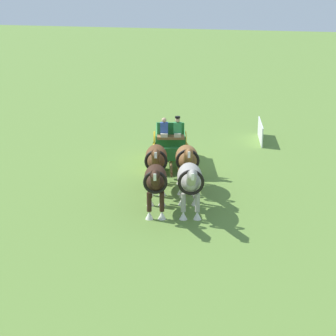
{
  "coord_description": "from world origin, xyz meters",
  "views": [
    {
      "loc": [
        24.01,
        8.8,
        7.99
      ],
      "look_at": [
        4.21,
        1.45,
        1.2
      ],
      "focal_mm": 57.33,
      "sensor_mm": 36.0,
      "label": 1
    }
  ],
  "objects_px": {
    "draft_horse_lead_off": "(156,180)",
    "draft_horse_rear_near": "(187,159)",
    "show_wagon": "(170,141)",
    "draft_horse_lead_near": "(190,179)",
    "draft_horse_rear_off": "(156,159)"
  },
  "relations": [
    {
      "from": "draft_horse_lead_near",
      "to": "draft_horse_rear_off",
      "type": "bearing_deg",
      "value": -132.42
    },
    {
      "from": "draft_horse_rear_off",
      "to": "draft_horse_lead_near",
      "type": "bearing_deg",
      "value": 47.58
    },
    {
      "from": "show_wagon",
      "to": "draft_horse_lead_near",
      "type": "bearing_deg",
      "value": 26.9
    },
    {
      "from": "draft_horse_rear_off",
      "to": "draft_horse_lead_off",
      "type": "distance_m",
      "value": 2.61
    },
    {
      "from": "draft_horse_rear_off",
      "to": "draft_horse_lead_off",
      "type": "height_order",
      "value": "draft_horse_rear_off"
    },
    {
      "from": "draft_horse_lead_off",
      "to": "draft_horse_rear_near",
      "type": "bearing_deg",
      "value": 174.56
    },
    {
      "from": "draft_horse_rear_near",
      "to": "draft_horse_rear_off",
      "type": "bearing_deg",
      "value": -68.82
    },
    {
      "from": "draft_horse_lead_near",
      "to": "draft_horse_lead_off",
      "type": "height_order",
      "value": "draft_horse_lead_near"
    },
    {
      "from": "draft_horse_rear_near",
      "to": "draft_horse_lead_near",
      "type": "height_order",
      "value": "draft_horse_rear_near"
    },
    {
      "from": "draft_horse_lead_near",
      "to": "draft_horse_lead_off",
      "type": "distance_m",
      "value": 1.3
    },
    {
      "from": "draft_horse_rear_off",
      "to": "show_wagon",
      "type": "bearing_deg",
      "value": -169.08
    },
    {
      "from": "show_wagon",
      "to": "draft_horse_lead_near",
      "type": "height_order",
      "value": "show_wagon"
    },
    {
      "from": "draft_horse_rear_off",
      "to": "draft_horse_lead_near",
      "type": "xyz_separation_m",
      "value": [
        1.96,
        2.14,
        -0.02
      ]
    },
    {
      "from": "draft_horse_rear_off",
      "to": "draft_horse_lead_off",
      "type": "relative_size",
      "value": 1.08
    },
    {
      "from": "draft_horse_rear_off",
      "to": "draft_horse_lead_near",
      "type": "distance_m",
      "value": 2.9
    }
  ]
}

